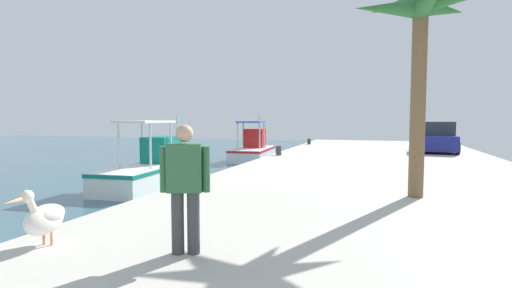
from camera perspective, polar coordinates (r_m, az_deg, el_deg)
quay_pier at (r=13.10m, az=18.24°, el=-5.67°), size 36.00×10.00×0.80m
fishing_boat_second at (r=14.90m, az=-15.11°, el=-3.59°), size 5.80×2.21×2.66m
fishing_boat_third at (r=23.05m, az=-0.43°, el=-0.86°), size 4.74×2.32×2.82m
pelican at (r=5.91m, az=-29.46°, el=-9.62°), size 0.96×0.43×0.82m
fisherman_standing at (r=4.87m, az=-10.71°, el=-5.83°), size 0.37×0.61×1.65m
parked_car at (r=21.92m, az=25.77°, el=0.84°), size 4.21×2.09×1.57m
mooring_bollard_nearest at (r=17.76m, az=3.47°, el=-1.01°), size 0.26×0.26×0.44m
mooring_bollard_second at (r=25.55m, az=8.06°, el=0.39°), size 0.23×0.23×0.38m
palm_tree at (r=9.12m, az=24.11°, el=16.26°), size 2.97×3.08×4.54m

